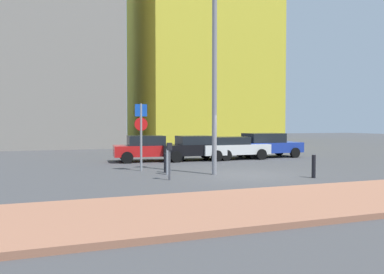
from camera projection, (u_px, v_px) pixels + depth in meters
ground_plane at (247, 175)px, 15.15m from camera, size 120.00×120.00×0.00m
sidewalk_brick at (340, 198)px, 10.01m from camera, size 40.00×3.74×0.14m
parked_car_red at (150, 148)px, 20.72m from camera, size 4.27×2.09×1.47m
parked_car_black at (196, 148)px, 21.38m from camera, size 4.45×2.10×1.44m
parked_car_white at (232, 147)px, 21.93m from camera, size 4.32×1.94×1.36m
parked_car_blue at (266, 145)px, 23.26m from camera, size 4.37×2.06×1.55m
parking_sign_post at (141, 129)px, 16.37m from camera, size 0.60×0.10×3.05m
parking_meter at (169, 156)px, 13.72m from camera, size 0.18×0.14×1.42m
street_lamp at (214, 60)px, 15.11m from camera, size 0.70×0.36×8.34m
traffic_bollard_near at (314, 166)px, 14.29m from camera, size 0.16×0.16×0.91m
traffic_bollard_mid at (168, 162)px, 15.23m from camera, size 0.16×0.16×1.09m
traffic_bollard_far at (166, 163)px, 15.87m from camera, size 0.16×0.16×0.85m
building_colorful_midrise at (196, 18)px, 44.25m from camera, size 14.30×16.89×30.30m
building_under_construction at (50, 30)px, 35.83m from camera, size 12.69×14.15×22.97m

